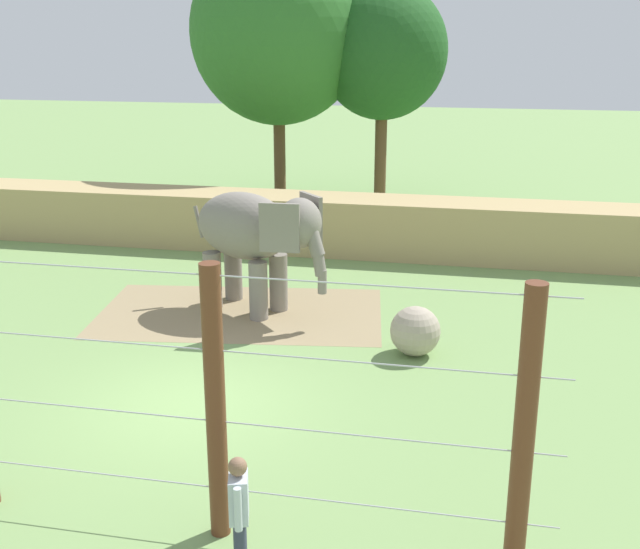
{
  "coord_description": "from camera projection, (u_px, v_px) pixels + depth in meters",
  "views": [
    {
      "loc": [
        4.77,
        -11.75,
        6.25
      ],
      "look_at": [
        1.57,
        3.64,
        1.4
      ],
      "focal_mm": 43.76,
      "sensor_mm": 36.0,
      "label": 1
    }
  ],
  "objects": [
    {
      "name": "zookeeper",
      "position": [
        239.0,
        515.0,
        9.03
      ],
      "size": [
        0.32,
        0.57,
        1.67
      ],
      "color": "#33384C",
      "rests_on": "ground"
    },
    {
      "name": "dirt_patch",
      "position": [
        240.0,
        313.0,
        18.29
      ],
      "size": [
        7.06,
        4.74,
        0.01
      ],
      "primitive_type": "cube",
      "rotation": [
        0.0,
        0.0,
        0.14
      ],
      "color": "#937F5B",
      "rests_on": "ground"
    },
    {
      "name": "elephant",
      "position": [
        254.0,
        233.0,
        17.87
      ],
      "size": [
        3.62,
        2.42,
        2.86
      ],
      "color": "gray",
      "rests_on": "ground"
    },
    {
      "name": "tree_far_left",
      "position": [
        278.0,
        32.0,
        28.14
      ],
      "size": [
        6.34,
        6.34,
        9.67
      ],
      "color": "brown",
      "rests_on": "ground"
    },
    {
      "name": "cable_fence",
      "position": [
        90.0,
        392.0,
        10.02
      ],
      "size": [
        11.88,
        0.26,
        3.68
      ],
      "color": "brown",
      "rests_on": "ground"
    },
    {
      "name": "tree_left_of_centre",
      "position": [
        383.0,
        52.0,
        28.06
      ],
      "size": [
        4.66,
        4.66,
        8.12
      ],
      "color": "brown",
      "rests_on": "ground"
    },
    {
      "name": "embankment_wall",
      "position": [
        316.0,
        223.0,
        23.38
      ],
      "size": [
        36.0,
        1.8,
        1.65
      ],
      "primitive_type": "cube",
      "color": "tan",
      "rests_on": "ground"
    },
    {
      "name": "ground_plane",
      "position": [
        191.0,
        404.0,
        13.76
      ],
      "size": [
        120.0,
        120.0,
        0.0
      ],
      "primitive_type": "plane",
      "color": "#759956"
    },
    {
      "name": "enrichment_ball",
      "position": [
        415.0,
        331.0,
        15.75
      ],
      "size": [
        1.02,
        1.02,
        1.02
      ],
      "primitive_type": "sphere",
      "color": "tan",
      "rests_on": "ground"
    }
  ]
}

